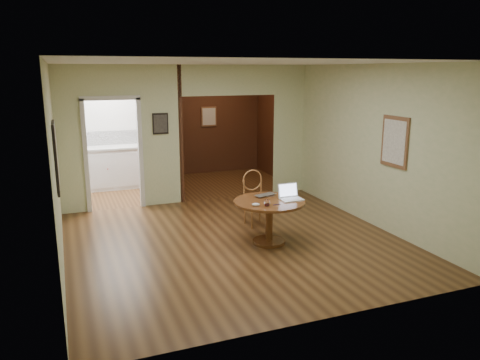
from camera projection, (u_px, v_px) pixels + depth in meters
name	position (u px, v px, depth m)	size (l,w,h in m)	color
floor	(236.00, 242.00, 7.24)	(5.00, 5.00, 0.00)	#422712
room_shell	(161.00, 135.00, 9.60)	(5.20, 7.50, 5.00)	silver
dining_table	(269.00, 212.00, 7.09)	(1.08, 1.08, 0.67)	brown
chair	(255.00, 195.00, 7.96)	(0.42, 0.42, 0.95)	#9F6F38
open_laptop	(290.00, 195.00, 7.13)	(0.33, 0.28, 0.23)	white
closed_laptop	(268.00, 196.00, 7.26)	(0.36, 0.23, 0.03)	silver
mouse	(256.00, 205.00, 6.76)	(0.11, 0.06, 0.05)	white
wine_glass	(267.00, 203.00, 6.76)	(0.09, 0.09, 0.10)	white
pen	(277.00, 204.00, 6.84)	(0.01, 0.01, 0.12)	#0C0E55
kitchen_cabinet	(113.00, 167.00, 10.47)	(2.06, 0.60, 0.94)	silver
grocery_bag	(144.00, 138.00, 10.58)	(0.30, 0.25, 0.30)	beige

